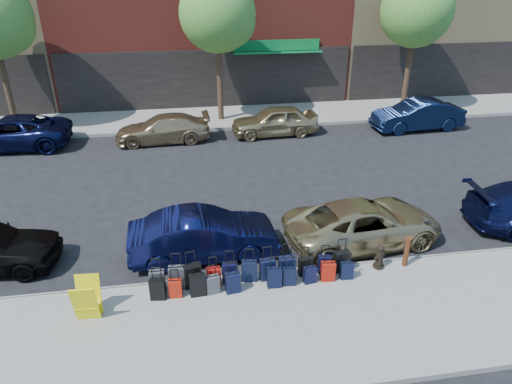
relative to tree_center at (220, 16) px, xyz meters
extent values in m
plane|color=black|center=(-0.64, -9.50, -5.41)|extent=(120.00, 120.00, 0.00)
cube|color=gray|center=(-0.64, -16.00, -5.34)|extent=(60.00, 4.00, 0.15)
cube|color=gray|center=(-0.64, 0.50, -5.34)|extent=(60.00, 4.00, 0.15)
cube|color=gray|center=(-0.64, -13.98, -5.34)|extent=(60.00, 0.08, 0.15)
cube|color=gray|center=(-0.64, -1.52, -5.34)|extent=(60.00, 0.08, 0.15)
cube|color=black|center=(-0.64, 2.45, -3.71)|extent=(16.66, 0.15, 3.40)
cube|color=#0B652F|center=(3.36, 2.10, -2.21)|extent=(5.00, 0.91, 0.27)
cube|color=#0B652F|center=(3.36, 2.40, -1.86)|extent=(5.00, 0.10, 0.60)
cube|color=black|center=(15.36, 2.45, -3.71)|extent=(14.70, 0.15, 3.40)
cylinder|color=black|center=(-10.64, 0.00, -2.86)|extent=(0.30, 0.30, 4.80)
sphere|color=#3B7627|center=(-10.04, 0.00, -0.27)|extent=(2.58, 2.58, 2.58)
cylinder|color=black|center=(-0.14, 0.00, -2.86)|extent=(0.30, 0.30, 4.80)
sphere|color=#3B7627|center=(-0.14, 0.00, 0.11)|extent=(3.80, 3.80, 3.80)
sphere|color=#3B7627|center=(0.46, 0.00, -0.27)|extent=(2.58, 2.58, 2.58)
cylinder|color=black|center=(10.36, 0.00, -2.86)|extent=(0.30, 0.30, 4.80)
sphere|color=#3B7627|center=(10.36, 0.00, 0.11)|extent=(3.80, 3.80, 3.80)
sphere|color=#3B7627|center=(10.96, 0.00, -0.27)|extent=(2.58, 2.58, 2.58)
cube|color=#38383C|center=(-3.10, -14.28, -4.97)|extent=(0.39, 0.22, 0.58)
cylinder|color=black|center=(-3.10, -14.28, -4.34)|extent=(0.22, 0.04, 0.03)
cube|color=#333338|center=(-2.59, -14.27, -4.94)|extent=(0.44, 0.26, 0.64)
cylinder|color=black|center=(-2.59, -14.27, -4.24)|extent=(0.24, 0.05, 0.03)
cube|color=black|center=(-2.21, -14.29, -4.94)|extent=(0.47, 0.32, 0.65)
cylinder|color=black|center=(-2.21, -14.29, -4.23)|extent=(0.24, 0.08, 0.03)
cube|color=#AA110B|center=(-1.66, -14.34, -4.99)|extent=(0.37, 0.22, 0.54)
cylinder|color=black|center=(-1.66, -14.34, -4.41)|extent=(0.20, 0.05, 0.03)
cube|color=black|center=(-1.22, -14.26, -4.97)|extent=(0.41, 0.25, 0.59)
cylinder|color=black|center=(-1.22, -14.26, -4.33)|extent=(0.22, 0.05, 0.03)
cube|color=black|center=(-0.70, -14.26, -4.97)|extent=(0.42, 0.26, 0.59)
cylinder|color=black|center=(-0.70, -14.26, -4.32)|extent=(0.22, 0.06, 0.03)
cube|color=black|center=(-0.21, -14.28, -4.96)|extent=(0.42, 0.25, 0.61)
cylinder|color=black|center=(-0.21, -14.28, -4.29)|extent=(0.23, 0.05, 0.03)
cube|color=black|center=(0.29, -14.35, -4.93)|extent=(0.45, 0.25, 0.67)
cylinder|color=black|center=(0.29, -14.35, -4.21)|extent=(0.25, 0.03, 0.03)
cube|color=black|center=(0.83, -14.25, -5.00)|extent=(0.38, 0.24, 0.53)
cylinder|color=black|center=(0.83, -14.25, -4.42)|extent=(0.20, 0.06, 0.03)
cube|color=black|center=(1.37, -14.26, -5.00)|extent=(0.38, 0.25, 0.53)
cylinder|color=black|center=(1.37, -14.26, -4.42)|extent=(0.20, 0.06, 0.03)
cube|color=black|center=(1.85, -14.26, -4.95)|extent=(0.44, 0.27, 0.62)
cylinder|color=black|center=(1.85, -14.26, -4.28)|extent=(0.23, 0.06, 0.03)
cube|color=black|center=(-3.09, -14.63, -4.98)|extent=(0.41, 0.27, 0.56)
cylinder|color=black|center=(-3.09, -14.63, -4.37)|extent=(0.22, 0.06, 0.03)
cube|color=#A51B0A|center=(-2.65, -14.62, -5.02)|extent=(0.35, 0.22, 0.49)
cylinder|color=black|center=(-2.65, -14.62, -4.48)|extent=(0.19, 0.04, 0.03)
cube|color=black|center=(-2.09, -14.64, -4.96)|extent=(0.42, 0.26, 0.60)
cylinder|color=black|center=(-2.09, -14.64, -4.32)|extent=(0.23, 0.04, 0.03)
cube|color=#404046|center=(-1.71, -14.62, -5.01)|extent=(0.37, 0.26, 0.51)
cylinder|color=black|center=(-1.71, -14.62, -4.46)|extent=(0.19, 0.07, 0.03)
cube|color=black|center=(-1.19, -14.67, -4.98)|extent=(0.40, 0.26, 0.56)
cylinder|color=black|center=(-1.19, -14.67, -4.38)|extent=(0.21, 0.06, 0.03)
cube|color=black|center=(-0.10, -14.62, -4.99)|extent=(0.38, 0.23, 0.55)
cylinder|color=black|center=(-0.10, -14.62, -4.38)|extent=(0.21, 0.04, 0.03)
cube|color=black|center=(0.30, -14.60, -5.01)|extent=(0.36, 0.23, 0.50)
cylinder|color=black|center=(0.30, -14.60, -4.46)|extent=(0.19, 0.05, 0.03)
cube|color=black|center=(0.86, -14.61, -5.03)|extent=(0.34, 0.23, 0.47)
cylinder|color=black|center=(0.86, -14.61, -4.51)|extent=(0.18, 0.06, 0.03)
cube|color=#9C150A|center=(1.36, -14.58, -4.99)|extent=(0.39, 0.25, 0.54)
cylinder|color=black|center=(1.36, -14.58, -4.40)|extent=(0.21, 0.05, 0.03)
cube|color=black|center=(1.88, -14.59, -5.02)|extent=(0.34, 0.21, 0.48)
cylinder|color=black|center=(1.88, -14.59, -4.49)|extent=(0.19, 0.04, 0.03)
cylinder|color=black|center=(2.95, -14.26, -5.24)|extent=(0.32, 0.32, 0.05)
cylinder|color=black|center=(2.95, -14.26, -4.96)|extent=(0.21, 0.21, 0.50)
sphere|color=black|center=(2.95, -14.26, -4.65)|extent=(0.19, 0.19, 0.19)
cylinder|color=black|center=(2.95, -14.26, -4.91)|extent=(0.36, 0.22, 0.09)
cylinder|color=#38190C|center=(3.71, -14.29, -4.82)|extent=(0.15, 0.15, 0.88)
cylinder|color=#38190C|center=(3.71, -14.29, -4.38)|extent=(0.17, 0.17, 0.04)
cube|color=yellow|center=(-4.70, -15.22, -4.74)|extent=(0.59, 0.29, 1.02)
cube|color=yellow|center=(-4.68, -14.85, -4.74)|extent=(0.59, 0.29, 1.02)
cube|color=yellow|center=(-4.69, -15.04, -4.90)|extent=(0.59, 0.41, 0.02)
imported|color=#0D103A|center=(-1.81, -12.71, -4.70)|extent=(4.36, 1.70, 1.41)
imported|color=tan|center=(3.05, -12.74, -4.74)|extent=(5.08, 2.86, 1.34)
imported|color=#0B0F33|center=(-10.14, -2.46, -4.67)|extent=(5.42, 2.64, 1.48)
imported|color=tan|center=(-3.18, -2.71, -4.76)|extent=(4.53, 1.95, 1.30)
imported|color=tan|center=(2.30, -2.60, -4.68)|extent=(4.35, 1.89, 1.46)
imported|color=#0B1733|center=(9.70, -2.96, -4.65)|extent=(4.73, 1.89, 1.53)
camera|label=1|loc=(-2.10, -24.02, 2.35)|focal=32.00mm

